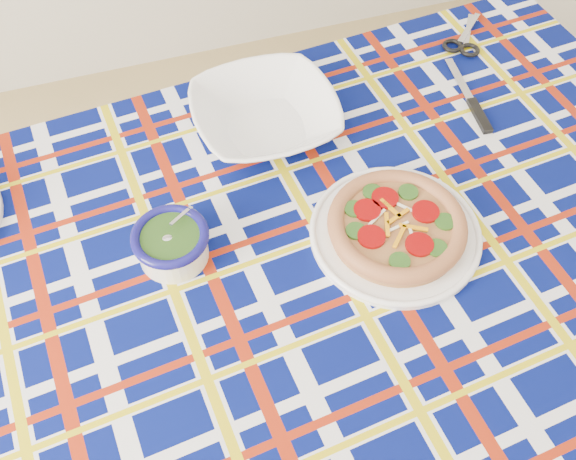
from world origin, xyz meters
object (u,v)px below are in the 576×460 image
object	(u,v)px
pesto_bowl	(171,242)
dining_table	(296,293)
main_focaccia_plate	(397,226)
serving_bowl	(265,116)

from	to	relation	value
pesto_bowl	dining_table	bearing A→B (deg)	-25.82
main_focaccia_plate	serving_bowl	size ratio (longest dim) A/B	1.09
dining_table	serving_bowl	distance (m)	0.39
dining_table	main_focaccia_plate	distance (m)	0.24
main_focaccia_plate	serving_bowl	distance (m)	0.38
dining_table	pesto_bowl	size ratio (longest dim) A/B	13.25
dining_table	serving_bowl	size ratio (longest dim) A/B	6.14
main_focaccia_plate	pesto_bowl	bearing A→B (deg)	168.22
serving_bowl	dining_table	bearing A→B (deg)	-97.97
main_focaccia_plate	serving_bowl	xyz separation A→B (m)	(-0.15, 0.35, 0.01)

